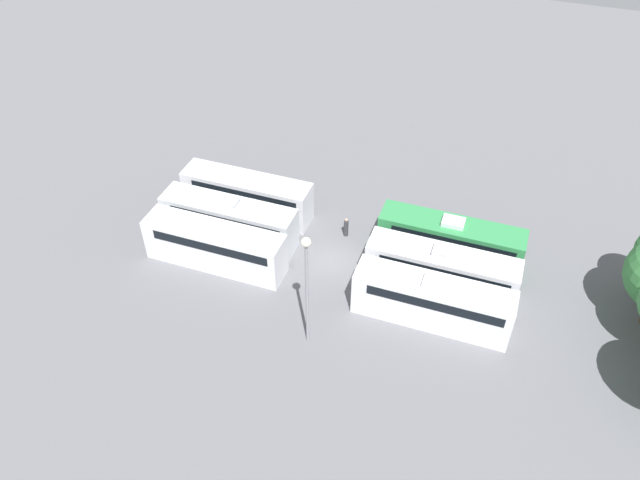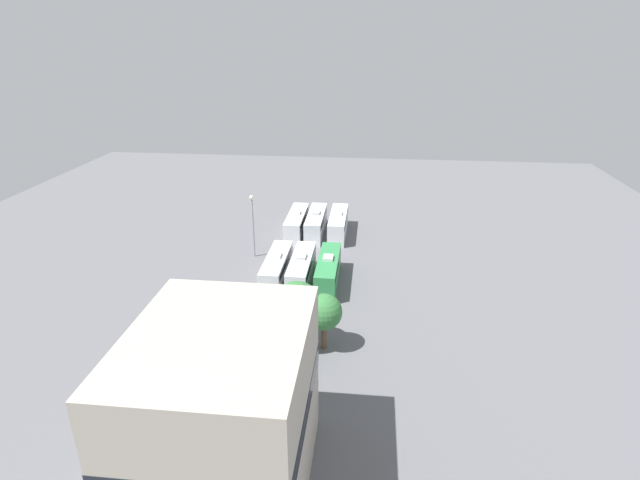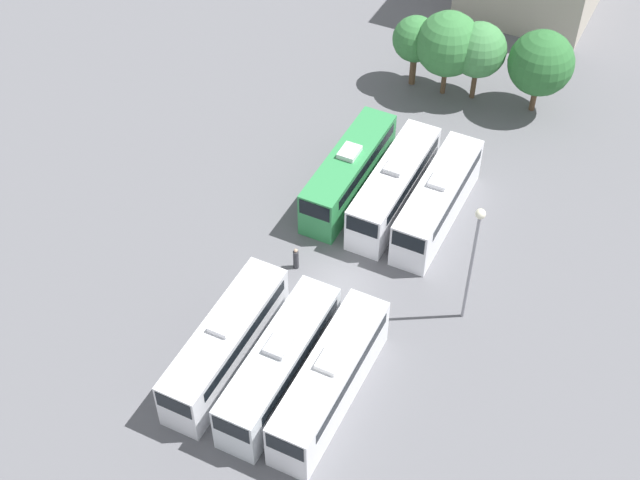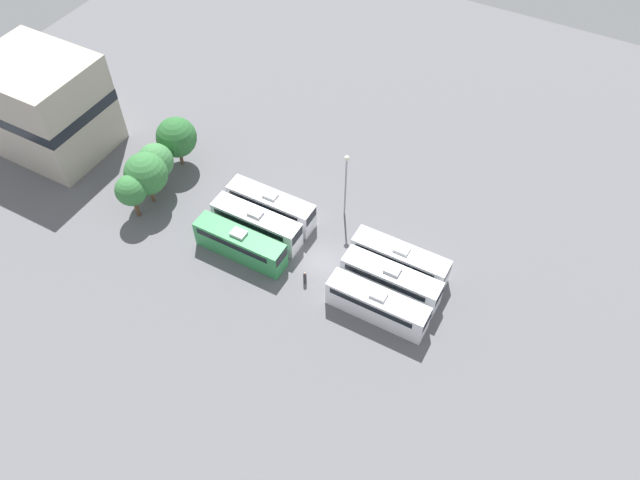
{
  "view_description": "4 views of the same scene",
  "coord_description": "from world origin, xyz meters",
  "px_view_note": "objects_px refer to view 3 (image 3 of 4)",
  "views": [
    {
      "loc": [
        32.35,
        10.61,
        32.07
      ],
      "look_at": [
        1.26,
        -0.57,
        3.0
      ],
      "focal_mm": 35.0,
      "sensor_mm": 36.0,
      "label": 1
    },
    {
      "loc": [
        -8.16,
        63.1,
        28.82
      ],
      "look_at": [
        -1.53,
        1.34,
        3.04
      ],
      "focal_mm": 28.0,
      "sensor_mm": 36.0,
      "label": 2
    },
    {
      "loc": [
        15.22,
        -33.83,
        41.91
      ],
      "look_at": [
        -1.69,
        0.38,
        2.81
      ],
      "focal_mm": 50.0,
      "sensor_mm": 36.0,
      "label": 3
    },
    {
      "loc": [
        -36.79,
        -20.29,
        53.67
      ],
      "look_at": [
        0.99,
        0.47,
        2.33
      ],
      "focal_mm": 35.0,
      "sensor_mm": 36.0,
      "label": 4
    }
  ],
  "objects_px": {
    "bus_2": "(330,379)",
    "worker_person": "(296,259)",
    "light_pole": "(474,248)",
    "tree_0": "(416,39)",
    "bus_5": "(438,199)",
    "tree_3": "(541,63)",
    "bus_1": "(280,363)",
    "bus_0": "(226,342)",
    "tree_1": "(448,44)",
    "tree_2": "(479,50)",
    "bus_3": "(349,171)",
    "bus_4": "(394,185)"
  },
  "relations": [
    {
      "from": "bus_0",
      "to": "bus_5",
      "type": "xyz_separation_m",
      "value": [
        6.47,
        16.46,
        0.0
      ]
    },
    {
      "from": "bus_4",
      "to": "light_pole",
      "type": "distance_m",
      "value": 11.21
    },
    {
      "from": "bus_0",
      "to": "tree_2",
      "type": "height_order",
      "value": "tree_2"
    },
    {
      "from": "bus_0",
      "to": "light_pole",
      "type": "distance_m",
      "value": 14.95
    },
    {
      "from": "worker_person",
      "to": "tree_3",
      "type": "bearing_deg",
      "value": 69.13
    },
    {
      "from": "bus_5",
      "to": "tree_3",
      "type": "height_order",
      "value": "tree_3"
    },
    {
      "from": "bus_3",
      "to": "bus_0",
      "type": "bearing_deg",
      "value": -90.12
    },
    {
      "from": "tree_1",
      "to": "tree_0",
      "type": "bearing_deg",
      "value": 178.1
    },
    {
      "from": "light_pole",
      "to": "tree_0",
      "type": "relative_size",
      "value": 1.52
    },
    {
      "from": "tree_1",
      "to": "tree_3",
      "type": "height_order",
      "value": "tree_1"
    },
    {
      "from": "worker_person",
      "to": "tree_2",
      "type": "distance_m",
      "value": 22.76
    },
    {
      "from": "worker_person",
      "to": "light_pole",
      "type": "distance_m",
      "value": 12.09
    },
    {
      "from": "tree_2",
      "to": "tree_3",
      "type": "relative_size",
      "value": 0.96
    },
    {
      "from": "bus_0",
      "to": "tree_1",
      "type": "height_order",
      "value": "tree_1"
    },
    {
      "from": "bus_3",
      "to": "bus_4",
      "type": "xyz_separation_m",
      "value": [
        3.33,
        0.02,
        0.0
      ]
    },
    {
      "from": "bus_5",
      "to": "tree_1",
      "type": "distance_m",
      "value": 14.58
    },
    {
      "from": "bus_5",
      "to": "tree_0",
      "type": "bearing_deg",
      "value": 118.08
    },
    {
      "from": "tree_0",
      "to": "tree_2",
      "type": "bearing_deg",
      "value": 4.47
    },
    {
      "from": "bus_1",
      "to": "tree_1",
      "type": "distance_m",
      "value": 30.12
    },
    {
      "from": "bus_4",
      "to": "tree_1",
      "type": "relative_size",
      "value": 1.52
    },
    {
      "from": "worker_person",
      "to": "tree_2",
      "type": "relative_size",
      "value": 0.26
    },
    {
      "from": "tree_2",
      "to": "tree_0",
      "type": "bearing_deg",
      "value": -175.53
    },
    {
      "from": "bus_1",
      "to": "bus_3",
      "type": "xyz_separation_m",
      "value": [
        -3.39,
        16.34,
        0.0
      ]
    },
    {
      "from": "bus_0",
      "to": "bus_1",
      "type": "height_order",
      "value": "same"
    },
    {
      "from": "bus_2",
      "to": "worker_person",
      "type": "bearing_deg",
      "value": 128.16
    },
    {
      "from": "worker_person",
      "to": "bus_3",
      "type": "bearing_deg",
      "value": 90.39
    },
    {
      "from": "tree_3",
      "to": "worker_person",
      "type": "bearing_deg",
      "value": -110.87
    },
    {
      "from": "bus_2",
      "to": "tree_0",
      "type": "height_order",
      "value": "tree_0"
    },
    {
      "from": "bus_1",
      "to": "bus_2",
      "type": "bearing_deg",
      "value": 5.73
    },
    {
      "from": "bus_1",
      "to": "bus_0",
      "type": "bearing_deg",
      "value": -178.82
    },
    {
      "from": "bus_4",
      "to": "tree_3",
      "type": "xyz_separation_m",
      "value": [
        5.36,
        14.59,
        2.38
      ]
    },
    {
      "from": "bus_1",
      "to": "light_pole",
      "type": "height_order",
      "value": "light_pole"
    },
    {
      "from": "tree_0",
      "to": "tree_3",
      "type": "xyz_separation_m",
      "value": [
        9.54,
        0.9,
        0.18
      ]
    },
    {
      "from": "bus_3",
      "to": "tree_0",
      "type": "height_order",
      "value": "tree_0"
    },
    {
      "from": "bus_1",
      "to": "bus_2",
      "type": "distance_m",
      "value": 2.97
    },
    {
      "from": "bus_3",
      "to": "tree_2",
      "type": "relative_size",
      "value": 1.64
    },
    {
      "from": "bus_0",
      "to": "light_pole",
      "type": "relative_size",
      "value": 1.18
    },
    {
      "from": "bus_2",
      "to": "worker_person",
      "type": "height_order",
      "value": "bus_2"
    },
    {
      "from": "bus_1",
      "to": "bus_3",
      "type": "height_order",
      "value": "same"
    },
    {
      "from": "tree_2",
      "to": "bus_4",
      "type": "bearing_deg",
      "value": -92.93
    },
    {
      "from": "tree_2",
      "to": "bus_0",
      "type": "bearing_deg",
      "value": -97.62
    },
    {
      "from": "bus_1",
      "to": "bus_4",
      "type": "distance_m",
      "value": 16.36
    },
    {
      "from": "worker_person",
      "to": "tree_1",
      "type": "distance_m",
      "value": 22.03
    },
    {
      "from": "light_pole",
      "to": "worker_person",
      "type": "bearing_deg",
      "value": -175.2
    },
    {
      "from": "bus_4",
      "to": "tree_0",
      "type": "relative_size",
      "value": 1.8
    },
    {
      "from": "bus_3",
      "to": "bus_4",
      "type": "distance_m",
      "value": 3.33
    },
    {
      "from": "bus_0",
      "to": "tree_2",
      "type": "xyz_separation_m",
      "value": [
        4.08,
        30.5,
        2.46
      ]
    },
    {
      "from": "bus_2",
      "to": "worker_person",
      "type": "xyz_separation_m",
      "value": [
        -6.29,
        8.01,
        -1.07
      ]
    },
    {
      "from": "bus_5",
      "to": "worker_person",
      "type": "bearing_deg",
      "value": -128.3
    },
    {
      "from": "light_pole",
      "to": "tree_0",
      "type": "distance_m",
      "value": 24.01
    }
  ]
}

